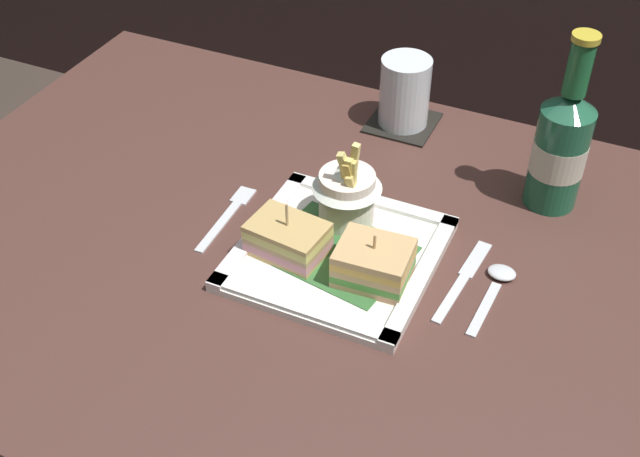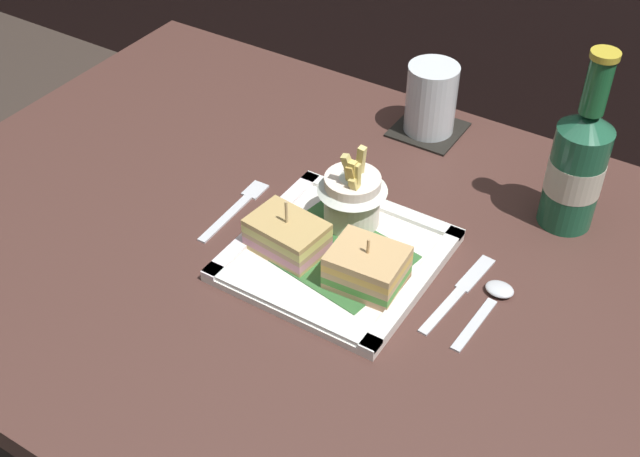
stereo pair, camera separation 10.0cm
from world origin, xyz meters
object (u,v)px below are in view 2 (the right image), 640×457
(fries_cup, at_px, (352,191))
(spoon, at_px, (493,298))
(square_plate, at_px, (337,255))
(dining_table, at_px, (304,308))
(beer_bottle, at_px, (577,165))
(water_glass, at_px, (431,103))
(sandwich_half_right, at_px, (367,268))
(fork, at_px, (237,207))
(knife, at_px, (461,290))
(sandwich_half_left, at_px, (287,236))

(fries_cup, distance_m, spoon, 0.22)
(square_plate, bearing_deg, dining_table, -177.72)
(square_plate, height_order, beer_bottle, beer_bottle)
(fries_cup, relative_size, water_glass, 1.10)
(fries_cup, bearing_deg, beer_bottle, 35.24)
(sandwich_half_right, height_order, fork, sandwich_half_right)
(square_plate, bearing_deg, knife, 10.96)
(square_plate, height_order, sandwich_half_left, sandwich_half_left)
(sandwich_half_left, bearing_deg, fries_cup, 64.70)
(sandwich_half_left, distance_m, knife, 0.22)
(sandwich_half_left, height_order, knife, sandwich_half_left)
(sandwich_half_left, distance_m, water_glass, 0.35)
(sandwich_half_right, distance_m, fork, 0.23)
(square_plate, relative_size, fries_cup, 2.06)
(beer_bottle, bearing_deg, fries_cup, -144.76)
(sandwich_half_right, bearing_deg, fries_cup, 129.42)
(sandwich_half_right, height_order, water_glass, water_glass)
(sandwich_half_left, relative_size, sandwich_half_right, 1.10)
(sandwich_half_left, bearing_deg, sandwich_half_right, -0.00)
(square_plate, distance_m, fork, 0.17)
(water_glass, bearing_deg, spoon, -51.51)
(sandwich_half_left, relative_size, fork, 0.70)
(square_plate, height_order, sandwich_half_right, sandwich_half_right)
(fork, bearing_deg, spoon, 3.16)
(dining_table, relative_size, beer_bottle, 4.46)
(dining_table, relative_size, sandwich_half_left, 11.08)
(beer_bottle, xyz_separation_m, spoon, (-0.02, -0.19, -0.09))
(fries_cup, xyz_separation_m, knife, (0.17, -0.03, -0.06))
(sandwich_half_right, xyz_separation_m, water_glass, (-0.09, 0.35, 0.02))
(spoon, bearing_deg, square_plate, -169.70)
(sandwich_half_right, xyz_separation_m, beer_bottle, (0.16, 0.25, 0.06))
(water_glass, relative_size, spoon, 0.84)
(fork, bearing_deg, dining_table, -8.41)
(fries_cup, distance_m, fork, 0.17)
(spoon, bearing_deg, water_glass, 128.49)
(square_plate, height_order, knife, square_plate)
(sandwich_half_left, distance_m, spoon, 0.26)
(beer_bottle, bearing_deg, sandwich_half_left, -137.35)
(sandwich_half_left, bearing_deg, knife, 14.89)
(fries_cup, xyz_separation_m, spoon, (0.21, -0.03, -0.06))
(square_plate, bearing_deg, spoon, 10.30)
(sandwich_half_left, height_order, beer_bottle, beer_bottle)
(sandwich_half_left, distance_m, sandwich_half_right, 0.11)
(dining_table, height_order, beer_bottle, beer_bottle)
(water_glass, bearing_deg, sandwich_half_left, -94.11)
(dining_table, relative_size, knife, 6.98)
(fries_cup, distance_m, beer_bottle, 0.28)
(beer_bottle, bearing_deg, knife, -107.14)
(dining_table, height_order, spoon, spoon)
(dining_table, height_order, sandwich_half_right, sandwich_half_right)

